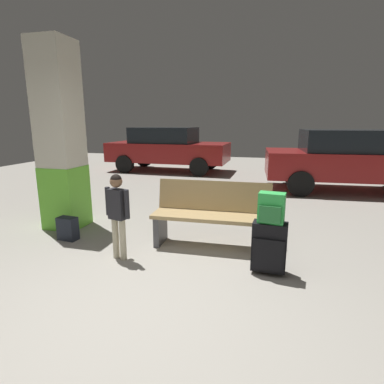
{
  "coord_description": "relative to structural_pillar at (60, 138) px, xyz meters",
  "views": [
    {
      "loc": [
        1.16,
        -2.31,
        1.69
      ],
      "look_at": [
        0.22,
        1.3,
        0.85
      ],
      "focal_mm": 29.05,
      "sensor_mm": 36.0,
      "label": 1
    }
  ],
  "objects": [
    {
      "name": "ground_plane",
      "position": [
        2.09,
        2.06,
        -1.49
      ],
      "size": [
        18.0,
        18.0,
        0.1
      ],
      "primitive_type": "cube",
      "color": "gray"
    },
    {
      "name": "structural_pillar",
      "position": [
        0.0,
        0.0,
        0.0
      ],
      "size": [
        0.57,
        0.57,
        2.91
      ],
      "color": "#66C633",
      "rests_on": "ground_plane"
    },
    {
      "name": "bench",
      "position": [
        2.47,
        -0.21,
        -1.0
      ],
      "size": [
        1.61,
        0.57,
        0.89
      ],
      "color": "tan",
      "rests_on": "ground_plane"
    },
    {
      "name": "suitcase",
      "position": [
        3.26,
        -0.86,
        -1.12
      ],
      "size": [
        0.39,
        0.25,
        0.6
      ],
      "color": "black",
      "rests_on": "ground_plane"
    },
    {
      "name": "backpack_bright",
      "position": [
        3.26,
        -0.87,
        -0.67
      ],
      "size": [
        0.3,
        0.22,
        0.34
      ],
      "color": "green",
      "rests_on": "suitcase"
    },
    {
      "name": "child",
      "position": [
        1.44,
        -0.94,
        -0.77
      ],
      "size": [
        0.36,
        0.25,
        1.09
      ],
      "color": "beige",
      "rests_on": "ground_plane"
    },
    {
      "name": "backpack_dark_floor",
      "position": [
        0.39,
        -0.53,
        -1.28
      ],
      "size": [
        0.29,
        0.21,
        0.34
      ],
      "color": "#1E232D",
      "rests_on": "ground_plane"
    },
    {
      "name": "parked_car_near",
      "position": [
        5.1,
        4.08,
        -0.64
      ],
      "size": [
        4.21,
        2.01,
        1.51
      ],
      "color": "maroon",
      "rests_on": "ground_plane"
    },
    {
      "name": "parked_car_far",
      "position": [
        -0.33,
        6.07,
        -0.64
      ],
      "size": [
        4.13,
        1.85,
        1.51
      ],
      "color": "maroon",
      "rests_on": "ground_plane"
    }
  ]
}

